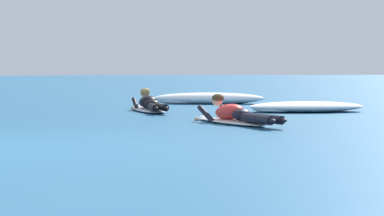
{
  "coord_description": "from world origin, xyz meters",
  "views": [
    {
      "loc": [
        0.55,
        -8.38,
        0.97
      ],
      "look_at": [
        3.05,
        4.75,
        0.18
      ],
      "focal_mm": 65.3,
      "sensor_mm": 36.0,
      "label": 1
    }
  ],
  "objects": [
    {
      "name": "surfer_far",
      "position": [
        2.47,
        6.61,
        0.13
      ],
      "size": [
        0.72,
        2.6,
        0.53
      ],
      "color": "silver",
      "rests_on": "ground"
    },
    {
      "name": "whitewater_mid_left",
      "position": [
        5.75,
        5.81,
        0.11
      ],
      "size": [
        2.56,
        1.27,
        0.23
      ],
      "color": "white",
      "rests_on": "ground"
    },
    {
      "name": "ground_plane",
      "position": [
        0.0,
        10.0,
        0.0
      ],
      "size": [
        120.0,
        120.0,
        0.0
      ],
      "primitive_type": "plane",
      "color": "#235B84"
    },
    {
      "name": "surfer_near",
      "position": [
        3.45,
        3.06,
        0.14
      ],
      "size": [
        1.13,
        2.46,
        0.54
      ],
      "color": "white",
      "rests_on": "ground"
    },
    {
      "name": "whitewater_back",
      "position": [
        4.37,
        9.32,
        0.14
      ],
      "size": [
        2.96,
        1.39,
        0.3
      ],
      "color": "white",
      "rests_on": "ground"
    }
  ]
}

